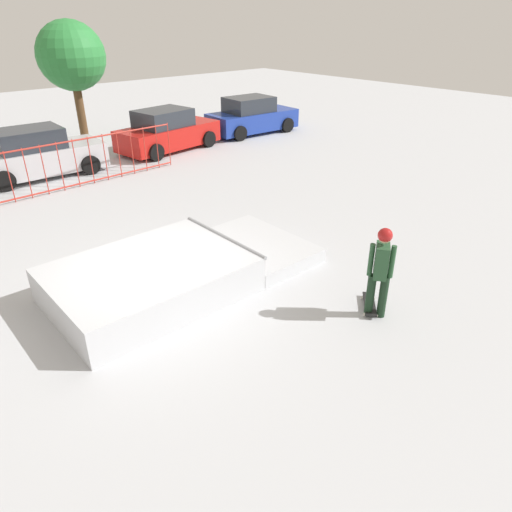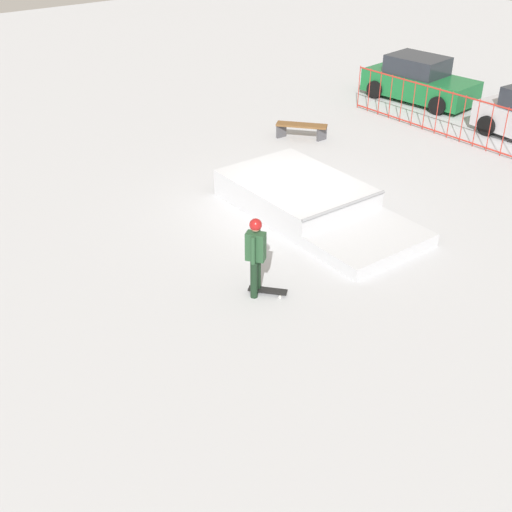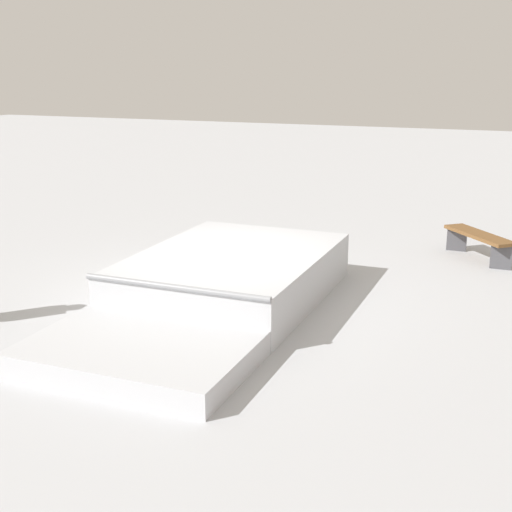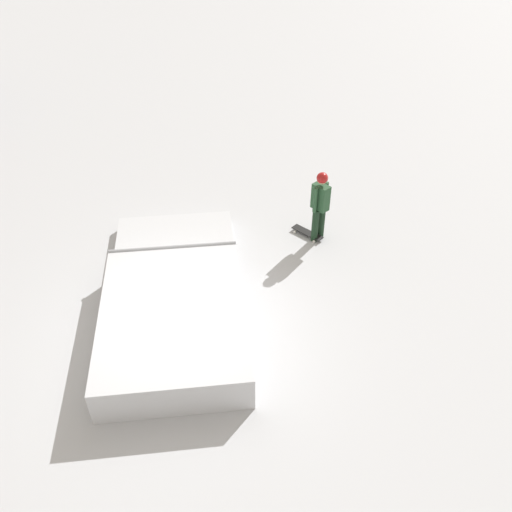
% 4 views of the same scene
% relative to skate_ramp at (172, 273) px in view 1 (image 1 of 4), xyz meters
% --- Properties ---
extents(ground_plane, '(60.00, 60.00, 0.00)m').
position_rel_skate_ramp_xyz_m(ground_plane, '(-0.38, -0.15, -0.32)').
color(ground_plane, '#B7BABF').
extents(skate_ramp, '(5.41, 2.61, 0.74)m').
position_rel_skate_ramp_xyz_m(skate_ramp, '(0.00, 0.00, 0.00)').
color(skate_ramp, silver).
rests_on(skate_ramp, ground).
extents(skater, '(0.44, 0.40, 1.73)m').
position_rel_skate_ramp_xyz_m(skater, '(2.21, -3.26, 0.69)').
color(skater, black).
rests_on(skater, ground).
extents(skateboard, '(0.73, 0.68, 0.09)m').
position_rel_skate_ramp_xyz_m(skateboard, '(2.34, -3.06, -0.24)').
color(skateboard, black).
rests_on(skateboard, ground).
extents(perimeter_fence, '(9.82, 0.44, 1.50)m').
position_rel_skate_ramp_xyz_m(perimeter_fence, '(-0.38, 7.06, 0.45)').
color(perimeter_fence, '#B22D23').
rests_on(perimeter_fence, ground).
extents(parked_car_silver, '(4.16, 2.04, 1.60)m').
position_rel_skate_ramp_xyz_m(parked_car_silver, '(0.56, 9.04, 0.41)').
color(parked_car_silver, '#B7B7BC').
rests_on(parked_car_silver, ground).
extents(parked_car_red, '(4.30, 2.37, 1.60)m').
position_rel_skate_ramp_xyz_m(parked_car_red, '(5.58, 9.09, 0.41)').
color(parked_car_red, red).
rests_on(parked_car_red, ground).
extents(parked_car_blue, '(4.19, 2.11, 1.60)m').
position_rel_skate_ramp_xyz_m(parked_car_blue, '(10.04, 9.15, 0.41)').
color(parked_car_blue, '#1E3899').
rests_on(parked_car_blue, ground).
extents(distant_tree, '(2.57, 2.57, 4.72)m').
position_rel_skate_ramp_xyz_m(distant_tree, '(3.42, 12.02, 3.08)').
color(distant_tree, brown).
rests_on(distant_tree, ground).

